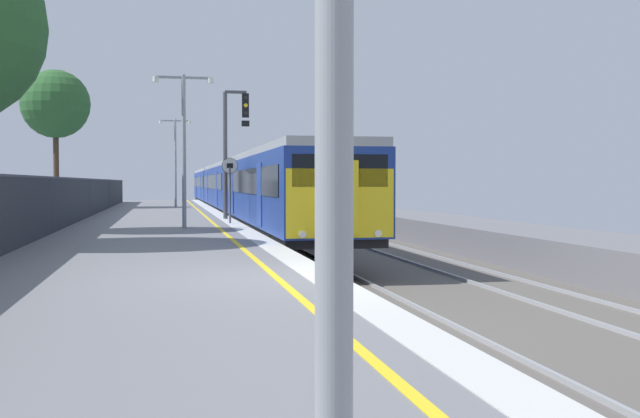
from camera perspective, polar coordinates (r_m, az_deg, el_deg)
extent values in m
cube|color=slate|center=(12.16, -13.43, -7.66)|extent=(6.40, 110.00, 1.00)
cube|color=silver|center=(12.33, 0.20, -5.09)|extent=(0.60, 110.00, 0.01)
cube|color=yellow|center=(12.20, -3.27, -5.18)|extent=(0.12, 110.00, 0.01)
cube|color=gray|center=(12.71, 4.60, -9.29)|extent=(0.07, 110.00, 0.08)
cube|color=gray|center=(13.18, 10.68, -8.92)|extent=(0.07, 110.00, 0.08)
cube|color=gray|center=(14.33, 20.32, -8.12)|extent=(0.07, 110.00, 0.08)
cube|color=navy|center=(27.98, -2.90, 1.47)|extent=(2.80, 19.25, 2.30)
cube|color=black|center=(28.03, -2.90, -1.13)|extent=(2.64, 18.65, 0.25)
cube|color=#93999E|center=(28.00, -2.91, 4.07)|extent=(2.68, 19.25, 0.24)
cube|color=black|center=(27.81, -5.78, 2.08)|extent=(0.02, 17.65, 0.84)
cube|color=#1D3A98|center=(23.03, -4.60, 1.11)|extent=(0.03, 1.10, 1.90)
cube|color=#1D3A98|center=(32.60, -6.63, 1.36)|extent=(0.03, 1.10, 1.90)
cylinder|color=black|center=(21.02, -2.13, -3.53)|extent=(0.12, 0.84, 0.84)
cylinder|color=black|center=(21.33, 2.01, -3.45)|extent=(0.12, 0.84, 0.84)
cylinder|color=black|center=(34.92, -5.89, -1.33)|extent=(0.12, 0.84, 0.84)
cylinder|color=black|center=(35.11, -3.35, -1.31)|extent=(0.12, 0.84, 0.84)
cube|color=navy|center=(47.70, -6.47, 1.68)|extent=(2.80, 19.25, 2.30)
cube|color=black|center=(47.73, -6.46, 0.15)|extent=(2.64, 18.65, 0.25)
cube|color=#93999E|center=(47.71, -6.47, 3.21)|extent=(2.68, 19.25, 0.24)
cube|color=black|center=(47.60, -8.16, 2.04)|extent=(0.02, 17.65, 0.84)
cube|color=#1D3A98|center=(42.80, -7.79, 1.51)|extent=(0.03, 1.10, 1.90)
cube|color=#1D3A98|center=(52.41, -8.47, 1.59)|extent=(0.03, 1.10, 1.90)
cylinder|color=black|center=(40.69, -6.68, -0.86)|extent=(0.12, 0.84, 0.84)
cylinder|color=black|center=(40.85, -4.50, -0.84)|extent=(0.12, 0.84, 0.84)
cylinder|color=black|center=(54.69, -7.92, -0.14)|extent=(0.12, 0.84, 0.84)
cylinder|color=black|center=(54.81, -6.29, -0.12)|extent=(0.12, 0.84, 0.84)
cube|color=navy|center=(67.50, -7.94, 1.77)|extent=(2.80, 19.25, 2.30)
cube|color=black|center=(67.52, -7.94, 0.69)|extent=(2.64, 18.65, 0.25)
cube|color=#93999E|center=(67.51, -7.95, 2.85)|extent=(2.68, 19.25, 0.24)
cube|color=black|center=(67.43, -9.14, 2.02)|extent=(0.02, 17.65, 0.84)
cube|color=#1D3A98|center=(62.62, -8.96, 1.66)|extent=(0.03, 1.10, 1.90)
cube|color=#1D3A98|center=(72.24, -9.30, 1.70)|extent=(0.03, 1.10, 1.90)
cylinder|color=black|center=(60.48, -8.26, 0.07)|extent=(0.12, 0.84, 0.84)
cylinder|color=black|center=(60.58, -6.79, 0.08)|extent=(0.12, 0.84, 0.84)
cylinder|color=black|center=(74.50, -8.87, 0.42)|extent=(0.12, 0.84, 0.84)
cylinder|color=black|center=(74.59, -7.67, 0.43)|extent=(0.12, 0.84, 0.84)
cube|color=yellow|center=(18.57, 1.52, 0.43)|extent=(2.70, 0.10, 1.70)
cube|color=black|center=(18.55, 1.53, 2.90)|extent=(2.40, 0.08, 0.80)
cube|color=yellow|center=(18.43, 1.62, 0.89)|extent=(0.80, 0.24, 1.80)
cylinder|color=white|center=(18.35, -1.33, -1.93)|extent=(0.18, 0.06, 0.18)
cylinder|color=white|center=(18.78, 4.39, -1.84)|extent=(0.18, 0.06, 0.18)
cylinder|color=black|center=(18.34, 1.72, -2.71)|extent=(0.20, 0.35, 0.20)
cube|color=black|center=(47.72, -6.47, 3.51)|extent=(0.60, 0.90, 0.20)
cylinder|color=#47474C|center=(31.92, -7.14, 4.00)|extent=(0.18, 0.18, 5.29)
cube|color=#47474C|center=(32.16, -6.35, 8.72)|extent=(0.90, 0.12, 0.12)
cube|color=black|center=(32.14, -5.63, 7.74)|extent=(0.28, 0.20, 1.00)
cylinder|color=black|center=(32.05, -5.61, 8.33)|extent=(0.16, 0.04, 0.16)
cylinder|color=yellow|center=(32.02, -5.60, 7.76)|extent=(0.16, 0.04, 0.16)
cylinder|color=black|center=(31.99, -5.60, 7.19)|extent=(0.16, 0.04, 0.16)
cube|color=black|center=(32.07, -5.62, 6.41)|extent=(0.32, 0.16, 0.24)
cylinder|color=#59595B|center=(28.39, -6.78, 1.02)|extent=(0.08, 0.08, 2.10)
cylinder|color=black|center=(28.39, -6.79, 3.25)|extent=(0.59, 0.02, 0.59)
cylinder|color=silver|center=(28.38, -6.79, 3.25)|extent=(0.56, 0.02, 0.56)
cube|color=black|center=(28.37, -6.79, 3.25)|extent=(0.24, 0.01, 0.18)
cylinder|color=#93999E|center=(25.77, -10.19, 4.27)|extent=(0.14, 0.14, 5.12)
cube|color=#93999E|center=(26.00, -9.22, 9.69)|extent=(0.90, 0.08, 0.08)
cylinder|color=silver|center=(26.01, -8.21, 9.52)|extent=(0.20, 0.20, 0.18)
cube|color=#93999E|center=(25.98, -11.23, 9.69)|extent=(0.90, 0.08, 0.08)
cylinder|color=silver|center=(25.97, -12.23, 9.51)|extent=(0.20, 0.20, 0.18)
cylinder|color=#93999E|center=(48.84, -10.81, 3.42)|extent=(0.14, 0.14, 5.52)
cube|color=#93999E|center=(48.99, -10.30, 6.53)|extent=(0.90, 0.08, 0.08)
cylinder|color=silver|center=(48.99, -9.77, 6.44)|extent=(0.20, 0.20, 0.18)
cube|color=#93999E|center=(48.98, -11.36, 6.53)|extent=(0.90, 0.08, 0.08)
cylinder|color=silver|center=(48.97, -11.89, 6.43)|extent=(0.20, 0.20, 0.18)
cylinder|color=#38383D|center=(23.91, -19.59, 0.24)|extent=(0.07, 0.07, 1.68)
cylinder|color=#38383D|center=(35.52, -16.93, 0.81)|extent=(0.07, 0.07, 1.68)
cylinder|color=#38383D|center=(47.17, -15.59, 1.10)|extent=(0.07, 0.07, 1.68)
cylinder|color=#38383D|center=(58.83, -14.78, 1.27)|extent=(0.07, 0.07, 1.68)
cylinder|color=#473323|center=(48.22, -19.21, 3.11)|extent=(0.33, 0.33, 5.11)
sphere|color=#285628|center=(48.43, -19.26, 7.47)|extent=(4.08, 4.08, 4.08)
sphere|color=#285628|center=(48.91, -19.07, 6.81)|extent=(2.54, 2.54, 2.54)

